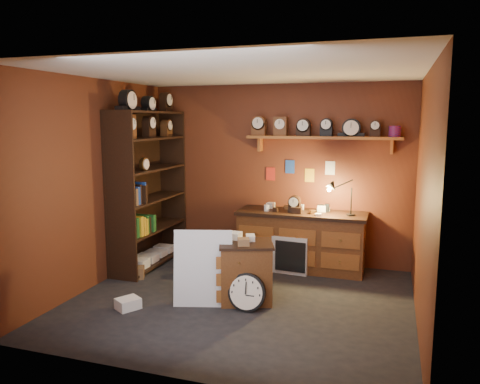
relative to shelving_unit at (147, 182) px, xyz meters
name	(u,v)px	position (x,y,z in m)	size (l,w,h in m)	color
floor	(241,301)	(1.79, -0.98, -1.25)	(4.00, 4.00, 0.00)	black
room_shell	(247,159)	(1.84, -0.87, 0.47)	(4.02, 3.62, 2.71)	#622C17
shelving_unit	(147,182)	(0.00, 0.00, 0.00)	(0.47, 1.60, 2.58)	black
workbench	(301,237)	(2.24, 0.49, -0.78)	(1.86, 0.66, 1.36)	brown
low_cabinet	(246,269)	(1.85, -0.95, -0.86)	(0.78, 0.72, 0.81)	brown
big_round_clock	(247,292)	(1.95, -1.23, -1.04)	(0.44, 0.15, 0.44)	black
white_panel	(203,304)	(1.40, -1.21, -1.25)	(0.69, 0.03, 0.92)	silver
mini_fridge	(294,252)	(2.16, 0.41, -0.98)	(0.56, 0.58, 0.54)	silver
floor_box_a	(135,273)	(0.14, -0.64, -1.18)	(0.25, 0.21, 0.15)	brown
floor_box_b	(128,304)	(0.62, -1.61, -1.19)	(0.21, 0.25, 0.13)	white
floor_box_c	(194,270)	(0.90, -0.33, -1.16)	(0.24, 0.20, 0.18)	brown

